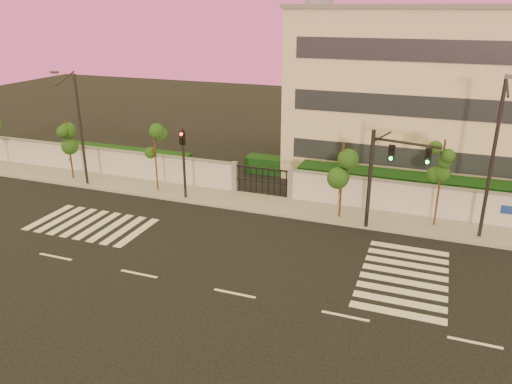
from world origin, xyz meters
TOP-DOWN VIEW (x-y plane):
  - ground at (0.00, 0.00)m, footprint 120.00×120.00m
  - sidewalk at (0.00, 10.50)m, footprint 60.00×3.00m
  - perimeter_wall at (0.10, 12.00)m, footprint 60.00×0.36m
  - hedge_row at (1.17, 14.74)m, footprint 41.00×4.25m
  - institutional_building at (9.00, 21.99)m, footprint 24.40×12.40m
  - road_markings at (-1.58, 3.76)m, footprint 57.00×7.62m
  - street_tree_b at (-17.20, 10.22)m, footprint 1.57×1.25m
  - street_tree_c at (-10.05, 10.26)m, footprint 1.39×1.10m
  - street_tree_d at (2.72, 10.00)m, footprint 1.61×1.28m
  - street_tree_e at (8.14, 10.69)m, footprint 1.41×1.12m
  - traffic_signal_main at (5.17, 9.12)m, footprint 3.67×0.94m
  - traffic_signal_secondary at (-7.58, 9.62)m, footprint 0.38×0.35m
  - streetlight_west at (-15.52, 9.47)m, footprint 0.49×1.99m
  - streetlight_east at (10.53, 9.80)m, footprint 0.55×2.21m

SIDE VIEW (x-z plane):
  - ground at x=0.00m, z-range 0.00..0.00m
  - road_markings at x=-1.58m, z-range 0.00..0.02m
  - sidewalk at x=0.00m, z-range 0.00..0.15m
  - hedge_row at x=1.17m, z-range -0.08..1.72m
  - perimeter_wall at x=0.10m, z-range -0.03..2.17m
  - traffic_signal_secondary at x=-7.58m, z-range 0.65..5.51m
  - street_tree_b at x=-17.20m, z-range 1.06..5.52m
  - street_tree_c at x=-10.05m, z-range 1.09..5.73m
  - street_tree_d at x=2.72m, z-range 1.11..5.83m
  - traffic_signal_main at x=5.17m, z-range 0.77..6.61m
  - street_tree_e at x=8.14m, z-range 1.23..6.49m
  - streetlight_west at x=-15.52m, z-range 0.33..8.59m
  - streetlight_east at x=10.53m, z-range 0.37..9.54m
  - institutional_building at x=9.00m, z-range 0.03..12.28m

